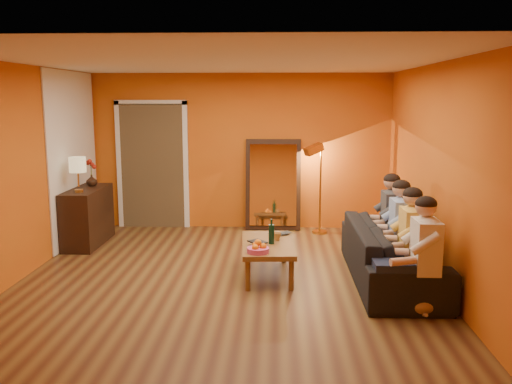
{
  "coord_description": "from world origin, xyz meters",
  "views": [
    {
      "loc": [
        0.63,
        -6.33,
        2.18
      ],
      "look_at": [
        0.35,
        0.5,
        1.0
      ],
      "focal_mm": 38.0,
      "sensor_mm": 36.0,
      "label": 1
    }
  ],
  "objects_px": {
    "tumbler": "(277,236)",
    "person_mid_right": "(401,230)",
    "sideboard": "(88,216)",
    "person_far_left": "(425,256)",
    "mirror_frame": "(273,185)",
    "table_lamp": "(78,175)",
    "floor_lamp": "(320,190)",
    "person_far_right": "(392,220)",
    "dog": "(420,283)",
    "vase": "(92,180)",
    "laptop": "(282,235)",
    "sofa": "(391,253)",
    "coffee_table": "(267,259)",
    "wine_bottle": "(271,231)"
  },
  "relations": [
    {
      "from": "mirror_frame",
      "to": "person_far_left",
      "type": "relative_size",
      "value": 1.25
    },
    {
      "from": "laptop",
      "to": "vase",
      "type": "height_order",
      "value": "vase"
    },
    {
      "from": "dog",
      "to": "person_far_right",
      "type": "height_order",
      "value": "person_far_right"
    },
    {
      "from": "sofa",
      "to": "person_far_left",
      "type": "distance_m",
      "value": 1.04
    },
    {
      "from": "sideboard",
      "to": "person_far_left",
      "type": "relative_size",
      "value": 0.97
    },
    {
      "from": "mirror_frame",
      "to": "vase",
      "type": "bearing_deg",
      "value": -163.43
    },
    {
      "from": "tumbler",
      "to": "person_mid_right",
      "type": "bearing_deg",
      "value": -6.23
    },
    {
      "from": "person_mid_right",
      "to": "mirror_frame",
      "type": "bearing_deg",
      "value": 122.29
    },
    {
      "from": "sofa",
      "to": "vase",
      "type": "relative_size",
      "value": 13.33
    },
    {
      "from": "person_far_right",
      "to": "person_far_left",
      "type": "bearing_deg",
      "value": -90.0
    },
    {
      "from": "dog",
      "to": "table_lamp",
      "type": "bearing_deg",
      "value": 166.4
    },
    {
      "from": "mirror_frame",
      "to": "person_far_right",
      "type": "bearing_deg",
      "value": -50.98
    },
    {
      "from": "person_far_left",
      "to": "person_far_right",
      "type": "bearing_deg",
      "value": 90.0
    },
    {
      "from": "table_lamp",
      "to": "person_far_right",
      "type": "relative_size",
      "value": 0.42
    },
    {
      "from": "tumbler",
      "to": "mirror_frame",
      "type": "bearing_deg",
      "value": 91.85
    },
    {
      "from": "table_lamp",
      "to": "person_far_left",
      "type": "relative_size",
      "value": 0.42
    },
    {
      "from": "table_lamp",
      "to": "coffee_table",
      "type": "xyz_separation_m",
      "value": [
        2.75,
        -1.08,
        -0.9
      ]
    },
    {
      "from": "floor_lamp",
      "to": "person_far_right",
      "type": "bearing_deg",
      "value": -86.11
    },
    {
      "from": "mirror_frame",
      "to": "sideboard",
      "type": "distance_m",
      "value": 3.01
    },
    {
      "from": "wine_bottle",
      "to": "tumbler",
      "type": "height_order",
      "value": "wine_bottle"
    },
    {
      "from": "mirror_frame",
      "to": "tumbler",
      "type": "height_order",
      "value": "mirror_frame"
    },
    {
      "from": "vase",
      "to": "mirror_frame",
      "type": "bearing_deg",
      "value": 16.57
    },
    {
      "from": "coffee_table",
      "to": "mirror_frame",
      "type": "bearing_deg",
      "value": 85.18
    },
    {
      "from": "vase",
      "to": "person_far_right",
      "type": "bearing_deg",
      "value": -14.37
    },
    {
      "from": "mirror_frame",
      "to": "sideboard",
      "type": "xyz_separation_m",
      "value": [
        -2.79,
        -1.08,
        -0.34
      ]
    },
    {
      "from": "sideboard",
      "to": "vase",
      "type": "distance_m",
      "value": 0.57
    },
    {
      "from": "floor_lamp",
      "to": "laptop",
      "type": "height_order",
      "value": "floor_lamp"
    },
    {
      "from": "coffee_table",
      "to": "vase",
      "type": "height_order",
      "value": "vase"
    },
    {
      "from": "coffee_table",
      "to": "person_far_left",
      "type": "height_order",
      "value": "person_far_left"
    },
    {
      "from": "floor_lamp",
      "to": "person_far_right",
      "type": "relative_size",
      "value": 1.18
    },
    {
      "from": "person_mid_right",
      "to": "wine_bottle",
      "type": "height_order",
      "value": "person_mid_right"
    },
    {
      "from": "table_lamp",
      "to": "person_mid_right",
      "type": "relative_size",
      "value": 0.42
    },
    {
      "from": "sideboard",
      "to": "person_far_right",
      "type": "height_order",
      "value": "person_far_right"
    },
    {
      "from": "vase",
      "to": "laptop",
      "type": "bearing_deg",
      "value": -23.56
    },
    {
      "from": "mirror_frame",
      "to": "vase",
      "type": "xyz_separation_m",
      "value": [
        -2.79,
        -0.83,
        0.18
      ]
    },
    {
      "from": "coffee_table",
      "to": "floor_lamp",
      "type": "xyz_separation_m",
      "value": [
        0.81,
        2.18,
        0.51
      ]
    },
    {
      "from": "mirror_frame",
      "to": "sofa",
      "type": "relative_size",
      "value": 0.65
    },
    {
      "from": "person_mid_right",
      "to": "person_far_right",
      "type": "bearing_deg",
      "value": 90.0
    },
    {
      "from": "table_lamp",
      "to": "mirror_frame",
      "type": "bearing_deg",
      "value": 26.32
    },
    {
      "from": "sofa",
      "to": "coffee_table",
      "type": "distance_m",
      "value": 1.51
    },
    {
      "from": "floor_lamp",
      "to": "tumbler",
      "type": "distance_m",
      "value": 2.18
    },
    {
      "from": "person_far_left",
      "to": "person_mid_right",
      "type": "height_order",
      "value": "same"
    },
    {
      "from": "person_mid_right",
      "to": "person_far_right",
      "type": "height_order",
      "value": "same"
    },
    {
      "from": "dog",
      "to": "tumbler",
      "type": "xyz_separation_m",
      "value": [
        -1.47,
        1.22,
        0.16
      ]
    },
    {
      "from": "person_mid_right",
      "to": "person_far_right",
      "type": "relative_size",
      "value": 1.0
    },
    {
      "from": "sideboard",
      "to": "person_far_left",
      "type": "bearing_deg",
      "value": -29.97
    },
    {
      "from": "tumbler",
      "to": "sideboard",
      "type": "bearing_deg",
      "value": 156.34
    },
    {
      "from": "table_lamp",
      "to": "wine_bottle",
      "type": "bearing_deg",
      "value": -21.93
    },
    {
      "from": "person_far_right",
      "to": "laptop",
      "type": "xyz_separation_m",
      "value": [
        -1.44,
        -0.16,
        -0.18
      ]
    },
    {
      "from": "table_lamp",
      "to": "floor_lamp",
      "type": "height_order",
      "value": "floor_lamp"
    }
  ]
}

